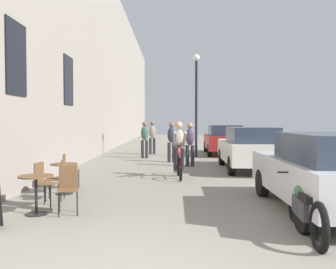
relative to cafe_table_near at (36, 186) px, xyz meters
The scene contains 17 objects.
building_facade_left 12.04m from the cafe_table_near, 97.03° to the left, with size 0.54×68.00×10.37m.
cafe_table_near is the anchor object (origin of this frame).
cafe_chair_near_toward_street 0.63m from the cafe_table_near, 96.85° to the left, with size 0.45×0.45×0.89m.
cafe_chair_near_toward_wall 0.57m from the cafe_table_near, ahead, with size 0.46×0.46×0.89m.
cafe_table_mid 1.92m from the cafe_table_near, 91.16° to the left, with size 0.64×0.64×0.72m.
cafe_chair_mid_toward_street 1.23m from the cafe_table_near, 88.28° to the left, with size 0.41×0.41×0.89m.
cafe_chair_mid_toward_wall 2.56m from the cafe_table_near, 92.56° to the left, with size 0.43×0.43×0.89m.
cyclist_on_bicycle 5.27m from the cafe_table_near, 58.64° to the left, with size 0.52×1.76×1.74m.
pedestrian_near 7.90m from the cafe_table_near, 65.93° to the left, with size 0.38×0.29×1.66m.
pedestrian_mid 9.06m from the cafe_table_near, 73.82° to the left, with size 0.36×0.27×1.69m.
pedestrian_far 10.44m from the cafe_table_near, 82.98° to the left, with size 0.37×0.28×1.71m.
pedestrian_furthest 12.55m from the cafe_table_near, 82.98° to the left, with size 0.34×0.24×1.72m.
street_lamp 11.72m from the cafe_table_near, 71.06° to the left, with size 0.32×0.32×4.90m.
parked_car_nearest 5.36m from the cafe_table_near, ahead, with size 1.84×4.25×1.50m.
parked_car_second 8.15m from the cafe_table_near, 49.78° to the left, with size 1.91×4.31×1.52m.
parked_car_third 13.36m from the cafe_table_near, 66.95° to the left, with size 1.93×4.35×1.53m.
parked_motorcycle 4.67m from the cafe_table_near, 13.99° to the right, with size 0.62×2.14×0.92m.
Camera 1 is at (0.37, -3.70, 1.71)m, focal length 39.19 mm.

